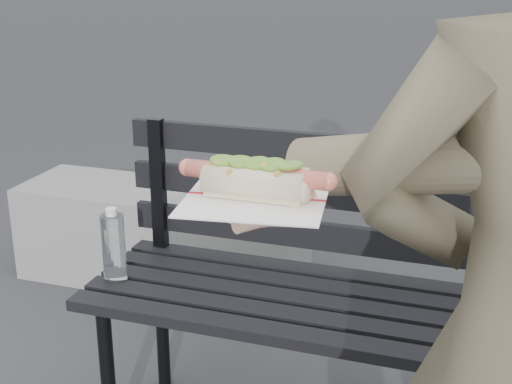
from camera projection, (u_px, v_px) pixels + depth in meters
park_bench at (365, 279)px, 1.87m from camera, size 1.50×0.44×0.88m
concrete_block at (162, 236)px, 3.00m from camera, size 1.20×0.40×0.40m
held_hotdog at (407, 169)px, 0.95m from camera, size 0.63×0.31×0.20m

